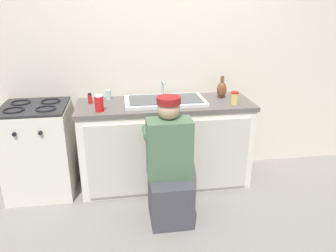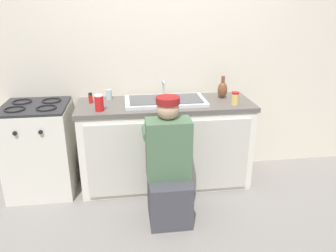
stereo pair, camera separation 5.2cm
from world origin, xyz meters
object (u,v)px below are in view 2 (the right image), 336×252
at_px(spice_bottle_red, 91,98).
at_px(vase_decorative, 222,89).
at_px(condiment_jar, 235,98).
at_px(soda_cup_red, 99,103).
at_px(plumber_person, 169,171).
at_px(stove_range, 40,148).
at_px(water_glass, 109,94).
at_px(sink_double_basin, 165,100).

bearing_deg(spice_bottle_red, vase_decorative, 0.56).
xyz_separation_m(condiment_jar, soda_cup_red, (-1.30, -0.02, 0.01)).
bearing_deg(vase_decorative, soda_cup_red, -167.66).
bearing_deg(plumber_person, spice_bottle_red, 134.17).
relative_size(stove_range, vase_decorative, 4.01).
xyz_separation_m(water_glass, vase_decorative, (1.17, -0.11, 0.04)).
bearing_deg(water_glass, sink_double_basin, -19.25).
distance_m(plumber_person, vase_decorative, 1.10).
bearing_deg(condiment_jar, vase_decorative, 101.92).
bearing_deg(condiment_jar, water_glass, 163.49).
bearing_deg(sink_double_basin, vase_decorative, 7.90).
xyz_separation_m(sink_double_basin, plumber_person, (-0.05, -0.63, -0.44)).
height_order(condiment_jar, soda_cup_red, soda_cup_red).
relative_size(sink_double_basin, vase_decorative, 3.48).
relative_size(sink_double_basin, condiment_jar, 6.25).
height_order(sink_double_basin, water_glass, sink_double_basin).
xyz_separation_m(sink_double_basin, spice_bottle_red, (-0.74, 0.07, 0.03)).
height_order(sink_double_basin, plumber_person, plumber_person).
bearing_deg(condiment_jar, stove_range, 175.11).
relative_size(stove_range, plumber_person, 0.83).
bearing_deg(water_glass, spice_bottle_red, -144.67).
height_order(water_glass, soda_cup_red, soda_cup_red).
bearing_deg(sink_double_basin, soda_cup_red, -163.53).
height_order(plumber_person, soda_cup_red, plumber_person).
xyz_separation_m(plumber_person, vase_decorative, (0.66, 0.72, 0.52)).
bearing_deg(stove_range, condiment_jar, -4.89).
bearing_deg(plumber_person, stove_range, 152.43).
height_order(stove_range, soda_cup_red, soda_cup_red).
distance_m(sink_double_basin, spice_bottle_red, 0.74).
bearing_deg(spice_bottle_red, stove_range, -172.01).
distance_m(sink_double_basin, condiment_jar, 0.68).
distance_m(stove_range, spice_bottle_red, 0.71).
relative_size(sink_double_basin, soda_cup_red, 5.26).
height_order(spice_bottle_red, soda_cup_red, soda_cup_red).
height_order(sink_double_basin, soda_cup_red, sink_double_basin).
distance_m(stove_range, soda_cup_red, 0.83).
distance_m(spice_bottle_red, vase_decorative, 1.35).
bearing_deg(stove_range, vase_decorative, 2.66).
xyz_separation_m(stove_range, water_glass, (0.70, 0.20, 0.48)).
height_order(sink_double_basin, condiment_jar, sink_double_basin).
xyz_separation_m(sink_double_basin, condiment_jar, (0.66, -0.17, 0.05)).
distance_m(plumber_person, water_glass, 1.08).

